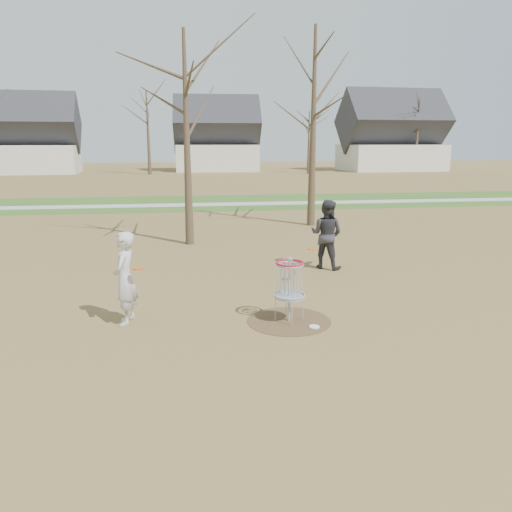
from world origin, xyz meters
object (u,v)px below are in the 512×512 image
at_px(player_throwing, 326,234).
at_px(disc_golf_basket, 290,280).
at_px(disc_grounded, 314,327).
at_px(player_standing, 125,278).

relative_size(player_throwing, disc_golf_basket, 1.53).
bearing_deg(disc_golf_basket, disc_grounded, -45.49).
bearing_deg(player_throwing, player_standing, 72.30).
height_order(player_throwing, disc_grounded, player_throwing).
bearing_deg(player_throwing, disc_grounded, 107.88).
height_order(player_standing, disc_golf_basket, player_standing).
bearing_deg(player_standing, player_throwing, 135.85).
height_order(player_throwing, disc_golf_basket, player_throwing).
distance_m(player_standing, disc_grounded, 4.05).
relative_size(player_throwing, disc_grounded, 9.38).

